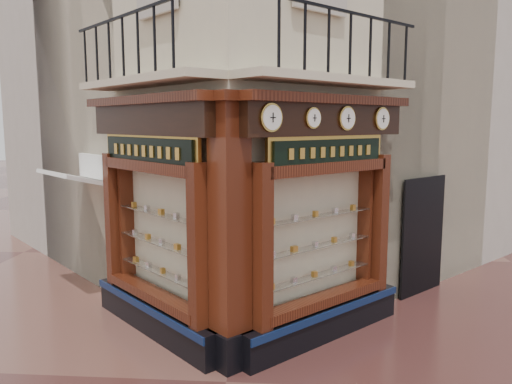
# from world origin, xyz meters

# --- Properties ---
(ground) EXTENTS (80.00, 80.00, 0.00)m
(ground) POSITION_xyz_m (0.00, 0.00, 0.00)
(ground) COLOR #462421
(ground) RESTS_ON ground
(main_building) EXTENTS (11.31, 11.31, 12.00)m
(main_building) POSITION_xyz_m (0.00, 6.16, 6.00)
(main_building) COLOR #C0B396
(main_building) RESTS_ON ground
(neighbour_left) EXTENTS (11.31, 11.31, 11.00)m
(neighbour_left) POSITION_xyz_m (-2.47, 8.63, 5.50)
(neighbour_left) COLOR #B5A99E
(neighbour_left) RESTS_ON ground
(neighbour_right) EXTENTS (11.31, 11.31, 11.00)m
(neighbour_right) POSITION_xyz_m (2.47, 8.63, 5.50)
(neighbour_right) COLOR #B5A99E
(neighbour_right) RESTS_ON ground
(shopfront_left) EXTENTS (2.86, 2.86, 3.98)m
(shopfront_left) POSITION_xyz_m (-1.41, 1.57, 1.98)
(shopfront_left) COLOR black
(shopfront_left) RESTS_ON ground
(shopfront_right) EXTENTS (2.86, 2.86, 3.98)m
(shopfront_right) POSITION_xyz_m (1.41, 1.57, 1.98)
(shopfront_right) COLOR black
(shopfront_right) RESTS_ON ground
(corner_pilaster) EXTENTS (0.85, 0.85, 3.98)m
(corner_pilaster) POSITION_xyz_m (0.00, 0.50, 1.95)
(corner_pilaster) COLOR black
(corner_pilaster) RESTS_ON ground
(balcony) EXTENTS (5.94, 2.97, 1.03)m
(balcony) POSITION_xyz_m (0.00, 1.49, 4.22)
(balcony) COLOR #C0B396
(balcony) RESTS_ON ground
(clock_a) EXTENTS (0.32, 0.32, 0.40)m
(clock_a) POSITION_xyz_m (0.59, 0.48, 3.62)
(clock_a) COLOR #BB943E
(clock_a) RESTS_ON ground
(clock_b) EXTENTS (0.26, 0.26, 0.31)m
(clock_b) POSITION_xyz_m (1.18, 1.08, 3.62)
(clock_b) COLOR #BB943E
(clock_b) RESTS_ON ground
(clock_c) EXTENTS (0.30, 0.30, 0.38)m
(clock_c) POSITION_xyz_m (1.73, 1.63, 3.62)
(clock_c) COLOR #BB943E
(clock_c) RESTS_ON ground
(clock_d) EXTENTS (0.31, 0.31, 0.39)m
(clock_d) POSITION_xyz_m (2.39, 2.29, 3.62)
(clock_d) COLOR #BB943E
(clock_d) RESTS_ON ground
(awning) EXTENTS (1.92, 1.92, 0.34)m
(awning) POSITION_xyz_m (-3.45, 3.25, 0.00)
(awning) COLOR white
(awning) RESTS_ON ground
(signboard_left) EXTENTS (2.12, 2.12, 0.57)m
(signboard_left) POSITION_xyz_m (-1.46, 1.51, 3.10)
(signboard_left) COLOR gold
(signboard_left) RESTS_ON ground
(signboard_right) EXTENTS (1.91, 1.91, 0.51)m
(signboard_right) POSITION_xyz_m (1.46, 1.51, 3.10)
(signboard_right) COLOR gold
(signboard_right) RESTS_ON ground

